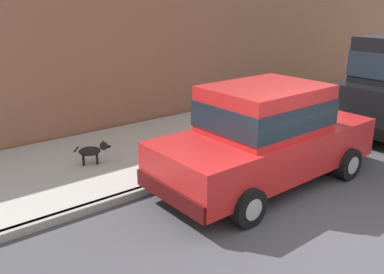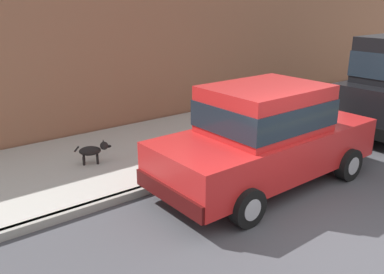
# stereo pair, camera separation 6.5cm
# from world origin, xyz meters

# --- Properties ---
(ground_plane) EXTENTS (80.00, 80.00, 0.00)m
(ground_plane) POSITION_xyz_m (0.00, 0.00, 0.00)
(ground_plane) COLOR #424247
(curb) EXTENTS (0.16, 64.00, 0.14)m
(curb) POSITION_xyz_m (-3.20, 0.00, 0.07)
(curb) COLOR gray
(curb) RESTS_ON ground
(sidewalk) EXTENTS (3.60, 64.00, 0.14)m
(sidewalk) POSITION_xyz_m (-5.00, 0.00, 0.07)
(sidewalk) COLOR #A8A59E
(sidewalk) RESTS_ON ground
(car_red_sedan) EXTENTS (2.08, 4.62, 1.92)m
(car_red_sedan) POSITION_xyz_m (-2.19, 0.52, 0.98)
(car_red_sedan) COLOR red
(car_red_sedan) RESTS_ON ground
(dog_black) EXTENTS (0.40, 0.70, 0.49)m
(dog_black) POSITION_xyz_m (-4.79, -1.76, 0.43)
(dog_black) COLOR black
(dog_black) RESTS_ON sidewalk
(building_facade) EXTENTS (0.50, 20.00, 3.46)m
(building_facade) POSITION_xyz_m (-7.10, 4.31, 1.73)
(building_facade) COLOR #8C5B42
(building_facade) RESTS_ON ground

